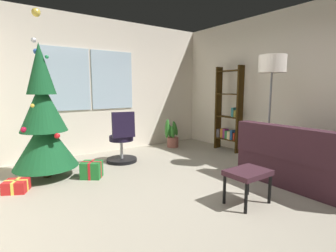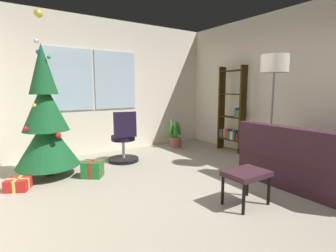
# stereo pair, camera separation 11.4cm
# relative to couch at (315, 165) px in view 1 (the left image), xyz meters

# --- Properties ---
(ground_plane) EXTENTS (4.74, 6.06, 0.10)m
(ground_plane) POSITION_rel_couch_xyz_m (-1.53, 0.56, -0.35)
(ground_plane) COLOR #A29A88
(wall_back_with_windows) EXTENTS (4.74, 0.12, 2.78)m
(wall_back_with_windows) POSITION_rel_couch_xyz_m (-1.55, 3.64, 1.10)
(wall_back_with_windows) COLOR #F0E3CF
(wall_back_with_windows) RESTS_ON ground_plane
(wall_right_with_frames) EXTENTS (0.12, 6.06, 2.78)m
(wall_right_with_frames) POSITION_rel_couch_xyz_m (0.89, 0.56, 1.09)
(wall_right_with_frames) COLOR #F0E3CF
(wall_right_with_frames) RESTS_ON ground_plane
(couch) EXTENTS (1.47, 1.77, 0.85)m
(couch) POSITION_rel_couch_xyz_m (0.00, 0.00, 0.00)
(couch) COLOR #381D26
(couch) RESTS_ON ground_plane
(footstool) EXTENTS (0.50, 0.37, 0.41)m
(footstool) POSITION_rel_couch_xyz_m (-1.25, 0.18, 0.05)
(footstool) COLOR #381D26
(footstool) RESTS_ON ground_plane
(holiday_tree) EXTENTS (0.94, 0.94, 2.48)m
(holiday_tree) POSITION_rel_couch_xyz_m (-2.98, 2.58, 0.53)
(holiday_tree) COLOR #4C331E
(holiday_tree) RESTS_ON ground_plane
(gift_box_red) EXTENTS (0.36, 0.35, 0.16)m
(gift_box_red) POSITION_rel_couch_xyz_m (-3.43, 2.18, -0.22)
(gift_box_red) COLOR red
(gift_box_red) RESTS_ON ground_plane
(gift_box_green) EXTENTS (0.38, 0.37, 0.26)m
(gift_box_green) POSITION_rel_couch_xyz_m (-2.43, 2.13, -0.17)
(gift_box_green) COLOR #1E722D
(gift_box_green) RESTS_ON ground_plane
(office_chair) EXTENTS (0.56, 0.56, 0.95)m
(office_chair) POSITION_rel_couch_xyz_m (-1.68, 2.63, 0.07)
(office_chair) COLOR black
(office_chair) RESTS_ON ground_plane
(bookshelf) EXTENTS (0.18, 0.64, 1.82)m
(bookshelf) POSITION_rel_couch_xyz_m (0.62, 2.13, 0.49)
(bookshelf) COLOR #352309
(bookshelf) RESTS_ON ground_plane
(floor_lamp) EXTENTS (0.43, 0.43, 1.89)m
(floor_lamp) POSITION_rel_couch_xyz_m (0.14, 0.84, 1.35)
(floor_lamp) COLOR slate
(floor_lamp) RESTS_ON ground_plane
(potted_plant) EXTENTS (0.49, 0.37, 0.66)m
(potted_plant) POSITION_rel_couch_xyz_m (-0.19, 3.10, -0.04)
(potted_plant) COLOR #8D4F44
(potted_plant) RESTS_ON ground_plane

